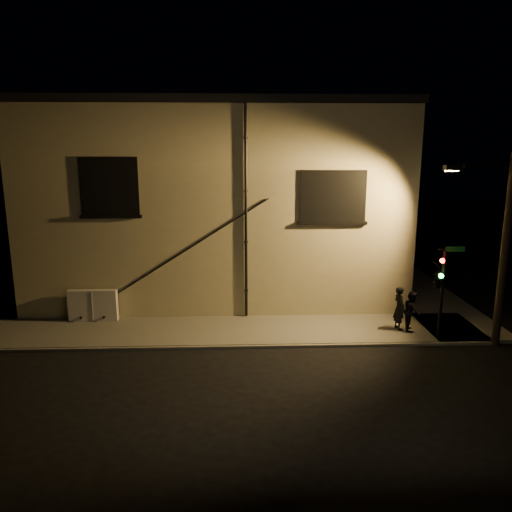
{
  "coord_description": "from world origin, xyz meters",
  "views": [
    {
      "loc": [
        -2.15,
        -16.35,
        6.96
      ],
      "look_at": [
        -1.45,
        1.8,
        2.89
      ],
      "focal_mm": 35.0,
      "sensor_mm": 36.0,
      "label": 1
    }
  ],
  "objects_px": {
    "utility_cabinet": "(93,305)",
    "pedestrian_a": "(399,308)",
    "pedestrian_b": "(412,311)",
    "streetlamp_pole": "(501,245)",
    "traffic_signal": "(439,278)"
  },
  "relations": [
    {
      "from": "streetlamp_pole",
      "to": "pedestrian_b",
      "type": "bearing_deg",
      "value": 155.47
    },
    {
      "from": "utility_cabinet",
      "to": "pedestrian_b",
      "type": "relative_size",
      "value": 1.26
    },
    {
      "from": "pedestrian_a",
      "to": "streetlamp_pole",
      "type": "xyz_separation_m",
      "value": [
        2.94,
        -1.29,
        2.66
      ]
    },
    {
      "from": "traffic_signal",
      "to": "pedestrian_b",
      "type": "bearing_deg",
      "value": 121.83
    },
    {
      "from": "pedestrian_a",
      "to": "streetlamp_pole",
      "type": "relative_size",
      "value": 0.25
    },
    {
      "from": "utility_cabinet",
      "to": "pedestrian_a",
      "type": "relative_size",
      "value": 1.14
    },
    {
      "from": "utility_cabinet",
      "to": "pedestrian_a",
      "type": "xyz_separation_m",
      "value": [
        11.8,
        -1.41,
        0.2
      ]
    },
    {
      "from": "pedestrian_a",
      "to": "traffic_signal",
      "type": "distance_m",
      "value": 2.01
    },
    {
      "from": "pedestrian_b",
      "to": "traffic_signal",
      "type": "xyz_separation_m",
      "value": [
        0.54,
        -0.88,
        1.51
      ]
    },
    {
      "from": "utility_cabinet",
      "to": "traffic_signal",
      "type": "bearing_deg",
      "value": -10.79
    },
    {
      "from": "pedestrian_b",
      "to": "traffic_signal",
      "type": "height_order",
      "value": "traffic_signal"
    },
    {
      "from": "pedestrian_b",
      "to": "utility_cabinet",
      "type": "bearing_deg",
      "value": 96.71
    },
    {
      "from": "utility_cabinet",
      "to": "traffic_signal",
      "type": "distance_m",
      "value": 13.11
    },
    {
      "from": "pedestrian_a",
      "to": "streetlamp_pole",
      "type": "bearing_deg",
      "value": -125.55
    },
    {
      "from": "streetlamp_pole",
      "to": "traffic_signal",
      "type": "bearing_deg",
      "value": 172.28
    }
  ]
}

